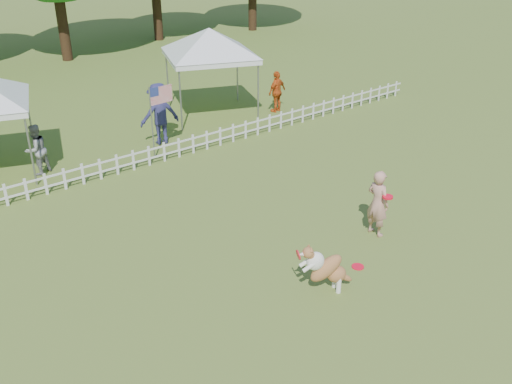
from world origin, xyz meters
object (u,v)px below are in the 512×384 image
(dog, at_px, (327,268))
(canopy_tent_right, at_px, (211,73))
(frisbee_on_turf, at_px, (358,267))
(spectator_c, at_px, (277,92))
(flag_pole, at_px, (152,124))
(spectator_a, at_px, (36,150))
(spectator_b, at_px, (160,114))
(handler, at_px, (378,203))

(dog, distance_m, canopy_tent_right, 11.14)
(frisbee_on_turf, height_order, spectator_c, spectator_c)
(canopy_tent_right, xyz_separation_m, flag_pole, (-3.66, -2.31, -0.42))
(dog, height_order, spectator_a, spectator_a)
(canopy_tent_right, distance_m, flag_pole, 4.35)
(canopy_tent_right, bearing_deg, spectator_b, -133.36)
(dog, relative_size, spectator_a, 0.75)
(handler, xyz_separation_m, frisbee_on_turf, (-1.33, -0.70, -0.77))
(dog, xyz_separation_m, canopy_tent_right, (4.39, 10.19, 0.96))
(dog, distance_m, spectator_b, 8.99)
(dog, bearing_deg, spectator_b, 102.61)
(frisbee_on_turf, height_order, spectator_b, spectator_b)
(handler, relative_size, spectator_c, 1.04)
(flag_pole, bearing_deg, spectator_c, 5.00)
(flag_pole, xyz_separation_m, spectator_c, (5.69, 1.09, -0.33))
(spectator_a, height_order, spectator_b, spectator_b)
(spectator_a, relative_size, spectator_b, 0.74)
(handler, distance_m, dog, 2.60)
(frisbee_on_turf, xyz_separation_m, spectator_c, (5.31, 8.80, 0.73))
(canopy_tent_right, height_order, spectator_c, canopy_tent_right)
(dog, relative_size, canopy_tent_right, 0.36)
(canopy_tent_right, distance_m, spectator_c, 2.48)
(handler, bearing_deg, dog, 109.47)
(spectator_b, bearing_deg, spectator_c, -167.77)
(handler, height_order, dog, handler)
(dog, bearing_deg, flag_pole, 107.10)
(flag_pole, bearing_deg, dog, -101.13)
(canopy_tent_right, bearing_deg, handler, -80.31)
(frisbee_on_turf, relative_size, spectator_a, 0.18)
(dog, bearing_deg, canopy_tent_right, 89.08)
(flag_pole, relative_size, spectator_b, 1.12)
(spectator_a, relative_size, spectator_c, 0.96)
(spectator_b, bearing_deg, flag_pole, 61.22)
(dog, bearing_deg, spectator_c, 76.80)
(canopy_tent_right, height_order, flag_pole, canopy_tent_right)
(canopy_tent_right, relative_size, spectator_b, 1.56)
(handler, relative_size, frisbee_on_turf, 6.10)
(flag_pole, relative_size, spectator_c, 1.45)
(handler, height_order, flag_pole, flag_pole)
(handler, height_order, spectator_c, handler)
(handler, distance_m, spectator_a, 9.36)
(handler, height_order, frisbee_on_turf, handler)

